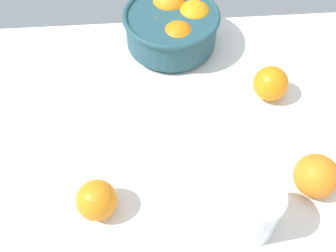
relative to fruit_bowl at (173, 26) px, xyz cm
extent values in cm
cube|color=white|center=(0.10, -32.64, -6.70)|extent=(145.90, 82.26, 3.00)
cylinder|color=#234C56|center=(-0.47, -0.27, -4.60)|extent=(18.74, 18.74, 1.20)
cylinder|color=#234C56|center=(-0.47, -0.27, -0.38)|extent=(20.37, 20.37, 7.24)
torus|color=#234C56|center=(-0.47, -0.27, 3.24)|extent=(21.57, 21.57, 1.20)
sphere|color=orange|center=(4.85, 1.42, 0.44)|extent=(8.74, 8.74, 8.74)
sphere|color=orange|center=(-0.55, 5.04, 1.67)|extent=(8.02, 8.02, 8.02)
sphere|color=orange|center=(-3.68, -0.45, -0.33)|extent=(7.18, 7.18, 7.18)
sphere|color=orange|center=(0.62, -4.81, 0.52)|extent=(7.82, 7.82, 7.82)
cylinder|color=white|center=(9.08, -45.46, 0.03)|extent=(8.33, 8.33, 10.47)
cylinder|color=yellow|center=(9.08, -45.46, -1.91)|extent=(7.33, 7.33, 6.58)
sphere|color=orange|center=(21.45, -39.31, -1.34)|extent=(7.71, 7.71, 7.71)
sphere|color=orange|center=(-16.20, -40.87, -1.72)|extent=(6.95, 6.95, 6.95)
sphere|color=orange|center=(18.63, -17.36, -1.59)|extent=(7.22, 7.22, 7.22)
camera|label=1|loc=(-6.61, -71.46, 59.46)|focal=43.00mm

